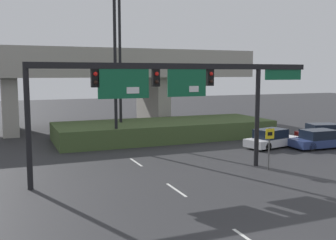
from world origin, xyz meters
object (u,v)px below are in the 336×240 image
Objects in this scene: parked_sedan_near_right at (271,139)px; parked_sedan_far_right at (324,133)px; highway_light_pole_near at (115,29)px; highway_light_pole_far at (120,49)px; speed_limit_sign at (269,143)px; signal_gantry at (172,84)px; parked_sedan_mid_right at (319,140)px.

parked_sedan_far_right is at bearing -7.00° from parked_sedan_near_right.
highway_light_pole_far is (1.38, 3.64, -1.24)m from highway_light_pole_near.
highway_light_pole_far is at bearing 127.93° from parked_sedan_near_right.
parked_sedan_far_right is at bearing -12.16° from highway_light_pole_near.
parked_sedan_far_right is (17.12, -3.69, -8.35)m from highway_light_pole_near.
highway_light_pole_far is at bearing 110.45° from speed_limit_sign.
highway_light_pole_near is at bearing 95.55° from signal_gantry.
speed_limit_sign is 0.17× the size of highway_light_pole_far.
parked_sedan_mid_right is at bearing -125.05° from parked_sedan_far_right.
highway_light_pole_near is 19.40m from parked_sedan_far_right.
highway_light_pole_far is 3.05× the size of parked_sedan_near_right.
parked_sedan_far_right is (5.88, 0.63, 0.02)m from parked_sedan_near_right.
signal_gantry is 0.97× the size of highway_light_pole_near.
highway_light_pole_near is at bearing -110.83° from highway_light_pole_far.
highway_light_pole_near reaches higher than signal_gantry.
highway_light_pole_near is (-6.57, 10.26, 7.37)m from speed_limit_sign.
highway_light_pole_far reaches higher than parked_sedan_mid_right.
highway_light_pole_near is at bearing 145.82° from parked_sedan_near_right.
highway_light_pole_far is 3.04× the size of parked_sedan_far_right.
parked_sedan_mid_right is at bearing -36.33° from highway_light_pole_far.
speed_limit_sign is 12.47m from parked_sedan_far_right.
speed_limit_sign reaches higher than parked_sedan_far_right.
parked_sedan_far_right is (16.25, 5.31, -4.44)m from signal_gantry.
parked_sedan_mid_right is (7.90, 4.28, -1.00)m from speed_limit_sign.
parked_sedan_mid_right is 3.51m from parked_sedan_far_right.
speed_limit_sign is 0.52× the size of parked_sedan_near_right.
signal_gantry is 12.92m from highway_light_pole_far.
parked_sedan_far_right is (2.65, 2.30, 0.02)m from parked_sedan_mid_right.
highway_light_pole_far is 17.74m from parked_sedan_mid_right.
parked_sedan_near_right is (4.67, 5.94, -1.00)m from speed_limit_sign.
signal_gantry is 1.13× the size of highway_light_pole_far.
highway_light_pole_near is 3.55× the size of parked_sedan_far_right.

